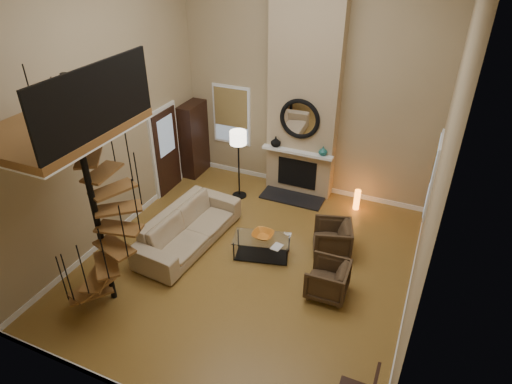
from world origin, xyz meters
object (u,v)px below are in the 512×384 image
at_px(hutch, 194,139).
at_px(armchair_far, 331,280).
at_px(accent_lamp, 357,200).
at_px(floor_lamp, 238,143).
at_px(armchair_near, 336,238).
at_px(sofa, 189,227).
at_px(coffee_table, 262,245).

xyz_separation_m(hutch, armchair_far, (4.51, -3.05, -0.60)).
bearing_deg(accent_lamp, floor_lamp, -168.21).
relative_size(hutch, armchair_near, 2.56).
relative_size(hutch, sofa, 0.75).
xyz_separation_m(sofa, floor_lamp, (0.16, 2.08, 1.02)).
bearing_deg(sofa, armchair_near, -68.26).
distance_m(sofa, coffee_table, 1.57).
bearing_deg(armchair_far, sofa, -98.16).
height_order(coffee_table, accent_lamp, accent_lamp).
relative_size(coffee_table, floor_lamp, 0.71).
xyz_separation_m(armchair_near, floor_lamp, (-2.69, 1.20, 1.06)).
bearing_deg(armchair_far, coffee_table, -110.48).
height_order(armchair_near, armchair_far, armchair_near).
xyz_separation_m(armchair_near, coffee_table, (-1.30, -0.69, -0.07)).
xyz_separation_m(armchair_far, accent_lamp, (-0.20, 2.98, -0.10)).
bearing_deg(floor_lamp, hutch, 157.73).
bearing_deg(sofa, hutch, 32.28).
relative_size(armchair_near, coffee_table, 0.61).
relative_size(hutch, accent_lamp, 3.86).
bearing_deg(armchair_near, coffee_table, -78.58).
height_order(armchair_far, floor_lamp, floor_lamp).
bearing_deg(coffee_table, hutch, 139.49).
height_order(floor_lamp, accent_lamp, floor_lamp).
height_order(hutch, floor_lamp, hutch).
distance_m(armchair_near, floor_lamp, 3.13).
bearing_deg(floor_lamp, armchair_far, -39.42).
xyz_separation_m(coffee_table, floor_lamp, (-1.40, 1.90, 1.13)).
bearing_deg(hutch, accent_lamp, -1.02).
distance_m(armchair_far, floor_lamp, 3.94).
bearing_deg(coffee_table, sofa, -173.38).
bearing_deg(armchair_near, floor_lamp, -130.80).
relative_size(armchair_far, floor_lamp, 0.42).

